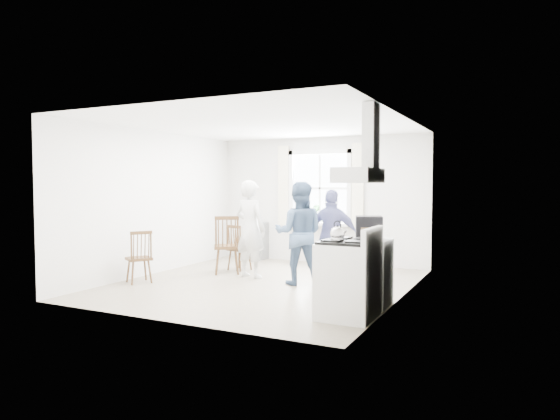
% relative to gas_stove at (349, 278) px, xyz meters
% --- Properties ---
extents(room_shell, '(4.62, 5.12, 2.64)m').
position_rel_gas_stove_xyz_m(room_shell, '(-1.91, 1.35, 0.82)').
color(room_shell, gray).
rests_on(room_shell, ground).
extents(window_assembly, '(1.88, 0.24, 1.70)m').
position_rel_gas_stove_xyz_m(window_assembly, '(-1.91, 3.80, 0.98)').
color(window_assembly, white).
rests_on(window_assembly, room_shell).
extents(range_hood, '(0.45, 0.76, 0.94)m').
position_rel_gas_stove_xyz_m(range_hood, '(0.16, -0.00, 1.42)').
color(range_hood, silver).
rests_on(range_hood, room_shell).
extents(shelf_unit, '(0.40, 0.30, 0.80)m').
position_rel_gas_stove_xyz_m(shelf_unit, '(-3.31, 3.68, -0.08)').
color(shelf_unit, slate).
rests_on(shelf_unit, ground).
extents(gas_stove, '(0.68, 0.76, 1.12)m').
position_rel_gas_stove_xyz_m(gas_stove, '(0.00, 0.00, 0.00)').
color(gas_stove, white).
rests_on(gas_stove, ground).
extents(kettle, '(0.18, 0.18, 0.25)m').
position_rel_gas_stove_xyz_m(kettle, '(-0.09, -0.17, 0.55)').
color(kettle, silver).
rests_on(kettle, gas_stove).
extents(low_cabinet, '(0.50, 0.55, 0.90)m').
position_rel_gas_stove_xyz_m(low_cabinet, '(0.07, 0.70, -0.03)').
color(low_cabinet, silver).
rests_on(low_cabinet, ground).
extents(stereo_stack, '(0.43, 0.40, 0.31)m').
position_rel_gas_stove_xyz_m(stereo_stack, '(0.05, 0.66, 0.57)').
color(stereo_stack, black).
rests_on(stereo_stack, low_cabinet).
extents(cardboard_box, '(0.32, 0.28, 0.17)m').
position_rel_gas_stove_xyz_m(cardboard_box, '(0.09, 0.61, 0.50)').
color(cardboard_box, olive).
rests_on(cardboard_box, low_cabinet).
extents(windsor_chair_a, '(0.62, 0.62, 1.07)m').
position_rel_gas_stove_xyz_m(windsor_chair_a, '(-2.91, 1.81, 0.17)').
color(windsor_chair_a, '#412915').
rests_on(windsor_chair_a, ground).
extents(windsor_chair_b, '(0.44, 0.43, 0.87)m').
position_rel_gas_stove_xyz_m(windsor_chair_b, '(-2.96, 2.22, 0.05)').
color(windsor_chair_b, '#412915').
rests_on(windsor_chair_b, ground).
extents(windsor_chair_c, '(0.50, 0.51, 0.88)m').
position_rel_gas_stove_xyz_m(windsor_chair_c, '(-3.73, 0.47, 0.05)').
color(windsor_chair_c, '#412915').
rests_on(windsor_chair_c, ground).
extents(person_left, '(0.73, 0.73, 1.70)m').
position_rel_gas_stove_xyz_m(person_left, '(-2.38, 1.74, 0.37)').
color(person_left, silver).
rests_on(person_left, ground).
extents(person_mid, '(1.04, 1.04, 1.67)m').
position_rel_gas_stove_xyz_m(person_mid, '(-1.37, 1.58, 0.35)').
color(person_mid, '#41597A').
rests_on(person_mid, ground).
extents(person_right, '(1.00, 1.00, 1.55)m').
position_rel_gas_stove_xyz_m(person_right, '(-0.97, 2.01, 0.29)').
color(person_right, navy).
rests_on(person_right, ground).
extents(potted_plant, '(0.26, 0.26, 0.37)m').
position_rel_gas_stove_xyz_m(potted_plant, '(-1.98, 3.71, 0.55)').
color(potted_plant, '#306D32').
rests_on(potted_plant, window_assembly).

